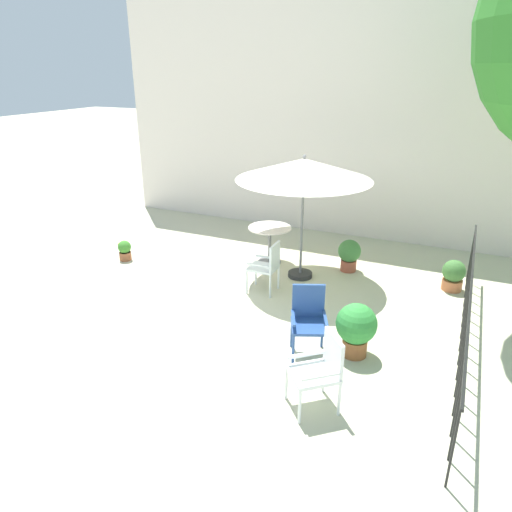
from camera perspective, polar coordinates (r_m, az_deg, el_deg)
name	(u,v)px	position (r m, az deg, el deg)	size (l,w,h in m)	color
ground_plane	(246,305)	(7.71, -1.15, -5.93)	(60.00, 60.00, 0.00)	beige
villa_facade	(329,115)	(10.82, 8.79, 16.32)	(10.05, 0.30, 5.19)	white
terrace_railing	(467,307)	(6.81, 24.01, -5.57)	(0.03, 5.27, 1.01)	black
patio_umbrella_0	(304,170)	(8.16, 5.78, 10.22)	(2.34, 2.34, 2.22)	#2D2D2D
cafe_table_0	(270,238)	(9.17, 1.65, 2.20)	(0.83, 0.83, 0.73)	white
patio_chair_0	(321,367)	(5.42, 7.76, -13.10)	(0.68, 0.67, 0.89)	white
patio_chair_1	(309,317)	(6.32, 6.32, -7.27)	(0.60, 0.61, 0.95)	#2B4E90
patio_chair_2	(267,265)	(7.95, 1.37, -1.03)	(0.47, 0.44, 0.89)	white
potted_plant_0	(349,254)	(9.02, 11.11, 0.28)	(0.43, 0.43, 0.61)	#A8513B
potted_plant_1	(453,275)	(8.79, 22.58, -2.10)	(0.38, 0.38, 0.54)	#BE6C42
potted_plant_2	(356,327)	(6.41, 11.93, -8.31)	(0.54, 0.54, 0.74)	brown
potted_plant_3	(125,250)	(9.74, -15.46, 0.70)	(0.26, 0.26, 0.40)	#965535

